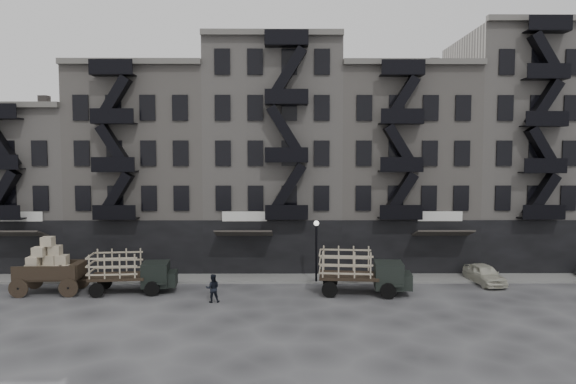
{
  "coord_description": "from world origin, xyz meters",
  "views": [
    {
      "loc": [
        0.89,
        -31.54,
        8.59
      ],
      "look_at": [
        1.1,
        4.0,
        6.11
      ],
      "focal_mm": 32.0,
      "sensor_mm": 36.0,
      "label": 1
    }
  ],
  "objects_px": {
    "stake_truck_east": "(362,268)",
    "pedestrian_mid": "(213,288)",
    "car_east": "(484,274)",
    "wagon": "(48,261)",
    "stake_truck_west": "(131,269)"
  },
  "relations": [
    {
      "from": "stake_truck_west",
      "to": "stake_truck_east",
      "type": "xyz_separation_m",
      "value": [
        14.51,
        -0.36,
        0.1
      ]
    },
    {
      "from": "stake_truck_west",
      "to": "car_east",
      "type": "bearing_deg",
      "value": -0.6
    },
    {
      "from": "stake_truck_west",
      "to": "pedestrian_mid",
      "type": "distance_m",
      "value": 5.93
    },
    {
      "from": "wagon",
      "to": "stake_truck_east",
      "type": "bearing_deg",
      "value": -2.96
    },
    {
      "from": "wagon",
      "to": "stake_truck_west",
      "type": "xyz_separation_m",
      "value": [
        5.12,
        0.08,
        -0.5
      ]
    },
    {
      "from": "wagon",
      "to": "car_east",
      "type": "height_order",
      "value": "wagon"
    },
    {
      "from": "car_east",
      "to": "pedestrian_mid",
      "type": "bearing_deg",
      "value": -172.8
    },
    {
      "from": "wagon",
      "to": "stake_truck_east",
      "type": "xyz_separation_m",
      "value": [
        19.63,
        -0.28,
        -0.4
      ]
    },
    {
      "from": "wagon",
      "to": "stake_truck_west",
      "type": "distance_m",
      "value": 5.14
    },
    {
      "from": "stake_truck_east",
      "to": "pedestrian_mid",
      "type": "height_order",
      "value": "stake_truck_east"
    },
    {
      "from": "stake_truck_east",
      "to": "pedestrian_mid",
      "type": "bearing_deg",
      "value": -162.74
    },
    {
      "from": "wagon",
      "to": "stake_truck_east",
      "type": "relative_size",
      "value": 0.73
    },
    {
      "from": "wagon",
      "to": "car_east",
      "type": "xyz_separation_m",
      "value": [
        28.29,
        2.18,
        -1.34
      ]
    },
    {
      "from": "wagon",
      "to": "stake_truck_west",
      "type": "relative_size",
      "value": 0.78
    },
    {
      "from": "stake_truck_east",
      "to": "car_east",
      "type": "distance_m",
      "value": 9.05
    }
  ]
}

